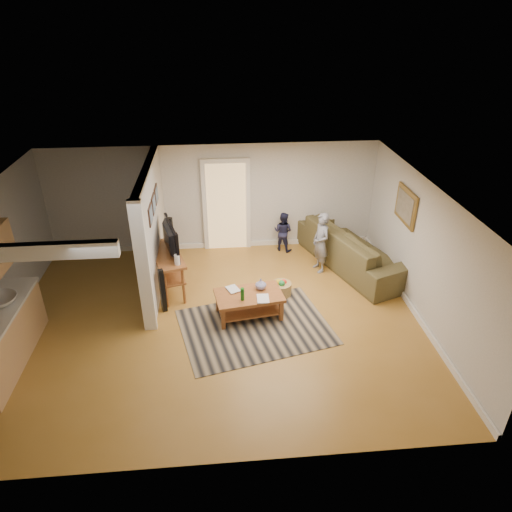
# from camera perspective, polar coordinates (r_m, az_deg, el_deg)

# --- Properties ---
(ground) EXTENTS (7.50, 7.50, 0.00)m
(ground) POSITION_cam_1_polar(r_m,az_deg,el_deg) (8.57, -4.84, -8.14)
(ground) COLOR olive
(ground) RESTS_ON ground
(room_shell) EXTENTS (7.54, 6.02, 2.52)m
(room_shell) POSITION_cam_1_polar(r_m,az_deg,el_deg) (8.25, -12.72, 1.54)
(room_shell) COLOR #B6B4AE
(room_shell) RESTS_ON ground
(area_rug) EXTENTS (2.98, 2.46, 0.01)m
(area_rug) POSITION_cam_1_polar(r_m,az_deg,el_deg) (8.40, -0.12, -8.84)
(area_rug) COLOR black
(area_rug) RESTS_ON ground
(sofa) EXTENTS (2.15, 3.21, 0.87)m
(sofa) POSITION_cam_1_polar(r_m,az_deg,el_deg) (10.52, 11.90, -1.07)
(sofa) COLOR #493824
(sofa) RESTS_ON ground
(coffee_table) EXTENTS (1.32, 0.89, 0.73)m
(coffee_table) POSITION_cam_1_polar(r_m,az_deg,el_deg) (8.49, -0.79, -5.33)
(coffee_table) COLOR brown
(coffee_table) RESTS_ON ground
(tv_console) EXTENTS (0.86, 1.44, 1.16)m
(tv_console) POSITION_cam_1_polar(r_m,az_deg,el_deg) (9.20, -10.98, -0.09)
(tv_console) COLOR brown
(tv_console) RESTS_ON ground
(speaker_left) EXTENTS (0.12, 0.12, 0.91)m
(speaker_left) POSITION_cam_1_polar(r_m,az_deg,el_deg) (8.73, -11.60, -4.28)
(speaker_left) COLOR black
(speaker_left) RESTS_ON ground
(speaker_right) EXTENTS (0.12, 0.12, 0.94)m
(speaker_right) POSITION_cam_1_polar(r_m,az_deg,el_deg) (10.70, -10.54, 2.43)
(speaker_right) COLOR black
(speaker_right) RESTS_ON ground
(toy_basket) EXTENTS (0.41, 0.41, 0.36)m
(toy_basket) POSITION_cam_1_polar(r_m,az_deg,el_deg) (9.21, 3.17, -4.04)
(toy_basket) COLOR #9B7543
(toy_basket) RESTS_ON ground
(child) EXTENTS (0.45, 0.56, 1.35)m
(child) POSITION_cam_1_polar(r_m,az_deg,el_deg) (10.20, 7.85, -1.71)
(child) COLOR slate
(child) RESTS_ON ground
(toddler) EXTENTS (0.59, 0.55, 0.96)m
(toddler) POSITION_cam_1_polar(r_m,az_deg,el_deg) (10.95, 3.32, 0.82)
(toddler) COLOR #1D1F3E
(toddler) RESTS_ON ground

